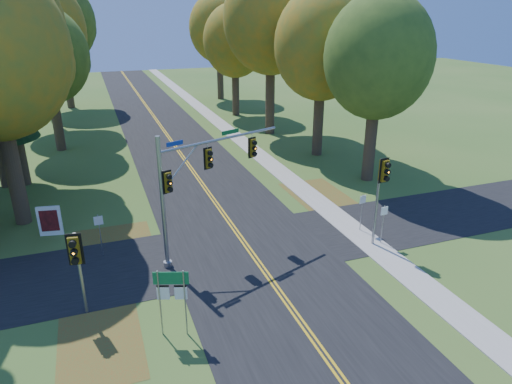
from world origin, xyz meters
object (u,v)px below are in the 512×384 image
object	(u,v)px
east_signal_pole	(382,180)
route_sign_cluster	(172,290)
traffic_mast	(195,178)
info_kiosk	(50,221)

from	to	relation	value
east_signal_pole	route_sign_cluster	size ratio (longest dim) A/B	1.73
traffic_mast	route_sign_cluster	distance (m)	6.39
traffic_mast	info_kiosk	size ratio (longest dim) A/B	3.96
east_signal_pole	info_kiosk	world-z (taller)	east_signal_pole
traffic_mast	east_signal_pole	bearing A→B (deg)	-35.16
east_signal_pole	route_sign_cluster	distance (m)	11.73
east_signal_pole	traffic_mast	bearing A→B (deg)	156.73
route_sign_cluster	traffic_mast	bearing A→B (deg)	87.31
route_sign_cluster	info_kiosk	size ratio (longest dim) A/B	1.65
route_sign_cluster	info_kiosk	world-z (taller)	route_sign_cluster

